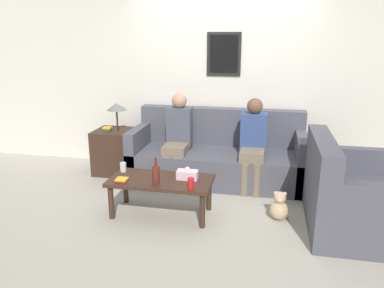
% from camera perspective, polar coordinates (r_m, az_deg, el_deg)
% --- Properties ---
extents(ground_plane, '(16.00, 16.00, 0.00)m').
position_cam_1_polar(ground_plane, '(4.82, 2.93, -7.65)').
color(ground_plane, '#ADA899').
extents(wall_back, '(9.00, 0.08, 2.60)m').
position_cam_1_polar(wall_back, '(5.50, 4.84, 9.37)').
color(wall_back, silver).
rests_on(wall_back, ground_plane).
extents(couch_main, '(2.35, 0.95, 0.95)m').
position_cam_1_polar(couch_main, '(5.24, 3.94, -1.99)').
color(couch_main, '#4C4C56').
rests_on(couch_main, ground_plane).
extents(couch_side, '(0.95, 1.26, 0.95)m').
position_cam_1_polar(couch_side, '(4.24, 22.96, -7.71)').
color(couch_side, '#4C4C56').
rests_on(couch_side, ground_plane).
extents(coffee_table, '(1.14, 0.55, 0.42)m').
position_cam_1_polar(coffee_table, '(4.19, -4.76, -6.07)').
color(coffee_table, '#382319').
rests_on(coffee_table, ground_plane).
extents(side_table_with_lamp, '(0.53, 0.53, 1.04)m').
position_cam_1_polar(side_table_with_lamp, '(5.59, -11.69, -0.82)').
color(side_table_with_lamp, '#382319').
rests_on(side_table_with_lamp, ground_plane).
extents(wine_bottle, '(0.08, 0.08, 0.30)m').
position_cam_1_polar(wine_bottle, '(4.00, -5.51, -4.53)').
color(wine_bottle, '#562319').
rests_on(wine_bottle, coffee_table).
extents(drinking_glass, '(0.07, 0.07, 0.11)m').
position_cam_1_polar(drinking_glass, '(4.43, -10.45, -3.48)').
color(drinking_glass, silver).
rests_on(drinking_glass, coffee_table).
extents(book_stack, '(0.13, 0.12, 0.03)m').
position_cam_1_polar(book_stack, '(4.15, -10.65, -5.39)').
color(book_stack, red).
rests_on(book_stack, coffee_table).
extents(soda_can, '(0.07, 0.07, 0.12)m').
position_cam_1_polar(soda_can, '(3.87, -0.18, -6.04)').
color(soda_can, red).
rests_on(soda_can, coffee_table).
extents(tissue_box, '(0.23, 0.12, 0.15)m').
position_cam_1_polar(tissue_box, '(4.13, -0.71, -4.68)').
color(tissue_box, silver).
rests_on(tissue_box, coffee_table).
extents(person_left, '(0.34, 0.59, 1.20)m').
position_cam_1_polar(person_left, '(5.11, -2.18, 1.41)').
color(person_left, '#756651').
rests_on(person_left, ground_plane).
extents(person_right, '(0.34, 0.59, 1.17)m').
position_cam_1_polar(person_right, '(4.92, 9.28, 0.50)').
color(person_right, '#756651').
rests_on(person_right, ground_plane).
extents(teddy_bear, '(0.21, 0.21, 0.33)m').
position_cam_1_polar(teddy_bear, '(4.26, 13.15, -9.37)').
color(teddy_bear, tan).
rests_on(teddy_bear, ground_plane).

